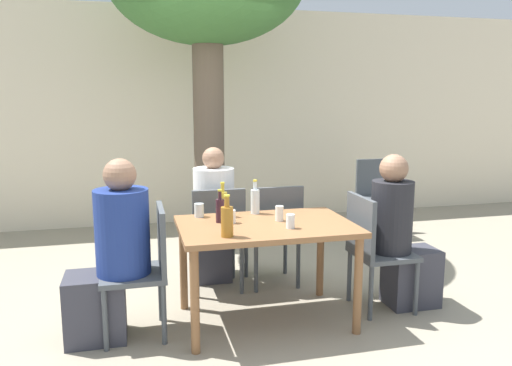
# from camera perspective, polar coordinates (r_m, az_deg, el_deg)

# --- Properties ---
(ground_plane) EXTENTS (30.00, 30.00, 0.00)m
(ground_plane) POSITION_cam_1_polar(r_m,az_deg,el_deg) (3.89, 1.11, -15.38)
(ground_plane) COLOR gray
(cafe_building_wall) EXTENTS (10.00, 0.08, 2.80)m
(cafe_building_wall) POSITION_cam_1_polar(r_m,az_deg,el_deg) (6.70, -6.12, 7.53)
(cafe_building_wall) COLOR beige
(cafe_building_wall) RESTS_ON ground_plane
(dining_table_front) EXTENTS (1.26, 0.84, 0.75)m
(dining_table_front) POSITION_cam_1_polar(r_m,az_deg,el_deg) (3.66, 1.14, -6.06)
(dining_table_front) COLOR brown
(dining_table_front) RESTS_ON ground_plane
(patio_chair_0) EXTENTS (0.44, 0.44, 0.91)m
(patio_chair_0) POSITION_cam_1_polar(r_m,az_deg,el_deg) (3.59, -12.48, -8.92)
(patio_chair_0) COLOR #474C51
(patio_chair_0) RESTS_ON ground_plane
(patio_chair_1) EXTENTS (0.44, 0.44, 0.91)m
(patio_chair_1) POSITION_cam_1_polar(r_m,az_deg,el_deg) (4.01, 13.24, -6.96)
(patio_chair_1) COLOR #474C51
(patio_chair_1) RESTS_ON ground_plane
(patio_chair_2) EXTENTS (0.44, 0.44, 0.91)m
(patio_chair_2) POSITION_cam_1_polar(r_m,az_deg,el_deg) (4.26, -4.47, -5.70)
(patio_chair_2) COLOR #474C51
(patio_chair_2) RESTS_ON ground_plane
(patio_chair_3) EXTENTS (0.44, 0.44, 0.91)m
(patio_chair_3) POSITION_cam_1_polar(r_m,az_deg,el_deg) (4.37, 2.10, -5.29)
(patio_chair_3) COLOR #474C51
(patio_chair_3) RESTS_ON ground_plane
(patio_chair_4) EXTENTS (0.44, 0.44, 0.91)m
(patio_chair_4) POSITION_cam_1_polar(r_m,az_deg,el_deg) (6.22, 13.62, -1.03)
(patio_chair_4) COLOR #474C51
(patio_chair_4) RESTS_ON ground_plane
(person_seated_0) EXTENTS (0.58, 0.37, 1.26)m
(person_seated_0) POSITION_cam_1_polar(r_m,az_deg,el_deg) (3.57, -16.21, -8.30)
(person_seated_0) COLOR #383842
(person_seated_0) RESTS_ON ground_plane
(person_seated_1) EXTENTS (0.56, 0.32, 1.23)m
(person_seated_1) POSITION_cam_1_polar(r_m,az_deg,el_deg) (4.11, 16.20, -6.24)
(person_seated_1) COLOR #383842
(person_seated_1) RESTS_ON ground_plane
(person_seated_2) EXTENTS (0.35, 0.58, 1.24)m
(person_seated_2) POSITION_cam_1_polar(r_m,az_deg,el_deg) (4.47, -4.97, -4.49)
(person_seated_2) COLOR #383842
(person_seated_2) RESTS_ON ground_plane
(amber_bottle_0) EXTENTS (0.08, 0.08, 0.28)m
(amber_bottle_0) POSITION_cam_1_polar(r_m,az_deg,el_deg) (3.28, -3.32, -4.31)
(amber_bottle_0) COLOR #9E661E
(amber_bottle_0) RESTS_ON dining_table_front
(water_bottle_1) EXTENTS (0.07, 0.07, 0.27)m
(water_bottle_1) POSITION_cam_1_polar(r_m,az_deg,el_deg) (3.93, -0.06, -2.02)
(water_bottle_1) COLOR silver
(water_bottle_1) RESTS_ON dining_table_front
(wine_bottle_2) EXTENTS (0.06, 0.06, 0.25)m
(wine_bottle_2) POSITION_cam_1_polar(r_m,az_deg,el_deg) (3.66, -4.13, -3.06)
(wine_bottle_2) COLOR #331923
(wine_bottle_2) RESTS_ON dining_table_front
(oil_cruet_3) EXTENTS (0.07, 0.07, 0.27)m
(oil_cruet_3) POSITION_cam_1_polar(r_m,az_deg,el_deg) (3.84, -3.83, -2.32)
(oil_cruet_3) COLOR gold
(oil_cruet_3) RESTS_ON dining_table_front
(drinking_glass_0) EXTENTS (0.07, 0.07, 0.11)m
(drinking_glass_0) POSITION_cam_1_polar(r_m,az_deg,el_deg) (3.85, -6.52, -3.11)
(drinking_glass_0) COLOR silver
(drinking_glass_0) RESTS_ON dining_table_front
(drinking_glass_1) EXTENTS (0.06, 0.06, 0.10)m
(drinking_glass_1) POSITION_cam_1_polar(r_m,az_deg,el_deg) (3.65, -2.83, -3.85)
(drinking_glass_1) COLOR silver
(drinking_glass_1) RESTS_ON dining_table_front
(drinking_glass_2) EXTENTS (0.06, 0.06, 0.11)m
(drinking_glass_2) POSITION_cam_1_polar(r_m,az_deg,el_deg) (3.71, 2.69, -3.49)
(drinking_glass_2) COLOR silver
(drinking_glass_2) RESTS_ON dining_table_front
(drinking_glass_3) EXTENTS (0.06, 0.06, 0.10)m
(drinking_glass_3) POSITION_cam_1_polar(r_m,az_deg,el_deg) (3.51, 3.95, -4.39)
(drinking_glass_3) COLOR white
(drinking_glass_3) RESTS_ON dining_table_front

